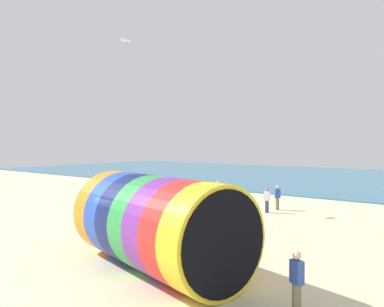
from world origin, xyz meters
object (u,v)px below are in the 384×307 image
(kite_handler, at_px, (297,282))
(kite_white_parafoil, at_px, (126,40))
(giant_inflatable_tube, at_px, (157,223))
(bystander_mid_beach, at_px, (267,200))
(bystander_near_water, at_px, (218,193))
(bystander_far_left, at_px, (277,197))

(kite_handler, bearing_deg, kite_white_parafoil, 152.12)
(kite_handler, bearing_deg, giant_inflatable_tube, 177.74)
(giant_inflatable_tube, height_order, kite_white_parafoil, kite_white_parafoil)
(giant_inflatable_tube, height_order, bystander_mid_beach, giant_inflatable_tube)
(giant_inflatable_tube, height_order, bystander_near_water, giant_inflatable_tube)
(kite_handler, distance_m, bystander_near_water, 17.65)
(kite_handler, xyz_separation_m, kite_white_parafoil, (-16.12, 8.53, 10.89))
(kite_handler, height_order, bystander_far_left, bystander_far_left)
(giant_inflatable_tube, xyz_separation_m, bystander_far_left, (-2.09, 13.92, -0.81))
(kite_white_parafoil, bearing_deg, giant_inflatable_tube, -37.33)
(bystander_near_water, xyz_separation_m, bystander_mid_beach, (4.27, -0.58, -0.08))
(kite_handler, distance_m, bystander_mid_beach, 14.68)
(kite_handler, distance_m, bystander_far_left, 15.90)
(kite_handler, bearing_deg, bystander_mid_beach, 120.06)
(kite_white_parafoil, bearing_deg, bystander_mid_beach, 25.47)
(giant_inflatable_tube, bearing_deg, bystander_near_water, 116.13)
(bystander_near_water, relative_size, bystander_far_left, 1.05)
(bystander_far_left, bearing_deg, giant_inflatable_tube, -81.45)
(kite_white_parafoil, xyz_separation_m, bystander_mid_beach, (8.77, 4.18, -10.91))
(kite_white_parafoil, relative_size, bystander_near_water, 0.50)
(bystander_mid_beach, distance_m, bystander_far_left, 1.43)
(bystander_mid_beach, bearing_deg, bystander_near_water, 172.25)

